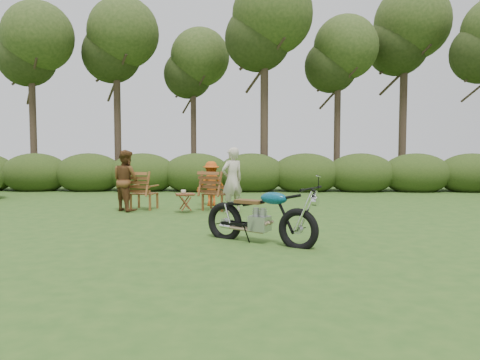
{
  "coord_description": "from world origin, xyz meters",
  "views": [
    {
      "loc": [
        -0.01,
        -8.1,
        1.6
      ],
      "look_at": [
        -0.24,
        1.88,
        0.9
      ],
      "focal_mm": 35.0,
      "sensor_mm": 36.0,
      "label": 1
    }
  ],
  "objects_px": {
    "adult_b": "(127,211)",
    "lawn_chair_left": "(144,209)",
    "lawn_chair_right": "(216,210)",
    "child": "(211,206)",
    "side_table": "(185,203)",
    "cup": "(183,192)",
    "adult_a": "(232,212)",
    "motorcycle": "(260,243)"
  },
  "relations": [
    {
      "from": "lawn_chair_right",
      "to": "adult_b",
      "type": "relative_size",
      "value": 0.65
    },
    {
      "from": "lawn_chair_left",
      "to": "side_table",
      "type": "height_order",
      "value": "lawn_chair_left"
    },
    {
      "from": "side_table",
      "to": "adult_b",
      "type": "bearing_deg",
      "value": 169.06
    },
    {
      "from": "adult_b",
      "to": "child",
      "type": "height_order",
      "value": "adult_b"
    },
    {
      "from": "lawn_chair_left",
      "to": "child",
      "type": "height_order",
      "value": "child"
    },
    {
      "from": "cup",
      "to": "lawn_chair_right",
      "type": "bearing_deg",
      "value": 33.89
    },
    {
      "from": "cup",
      "to": "child",
      "type": "xyz_separation_m",
      "value": [
        0.56,
        1.42,
        -0.52
      ]
    },
    {
      "from": "adult_b",
      "to": "lawn_chair_right",
      "type": "bearing_deg",
      "value": -132.75
    },
    {
      "from": "motorcycle",
      "to": "child",
      "type": "bearing_deg",
      "value": 135.86
    },
    {
      "from": "lawn_chair_left",
      "to": "side_table",
      "type": "bearing_deg",
      "value": 164.85
    },
    {
      "from": "lawn_chair_right",
      "to": "side_table",
      "type": "height_order",
      "value": "lawn_chair_right"
    },
    {
      "from": "motorcycle",
      "to": "lawn_chair_left",
      "type": "relative_size",
      "value": 2.05
    },
    {
      "from": "lawn_chair_left",
      "to": "adult_a",
      "type": "bearing_deg",
      "value": -179.67
    },
    {
      "from": "side_table",
      "to": "adult_b",
      "type": "height_order",
      "value": "adult_b"
    },
    {
      "from": "child",
      "to": "adult_b",
      "type": "bearing_deg",
      "value": 11.21
    },
    {
      "from": "lawn_chair_right",
      "to": "side_table",
      "type": "xyz_separation_m",
      "value": [
        -0.73,
        -0.5,
        0.24
      ]
    },
    {
      "from": "adult_a",
      "to": "side_table",
      "type": "bearing_deg",
      "value": -29.23
    },
    {
      "from": "motorcycle",
      "to": "child",
      "type": "height_order",
      "value": "child"
    },
    {
      "from": "lawn_chair_right",
      "to": "side_table",
      "type": "relative_size",
      "value": 2.12
    },
    {
      "from": "side_table",
      "to": "child",
      "type": "height_order",
      "value": "child"
    },
    {
      "from": "lawn_chair_left",
      "to": "adult_b",
      "type": "bearing_deg",
      "value": 53.25
    },
    {
      "from": "lawn_chair_left",
      "to": "lawn_chair_right",
      "type": "bearing_deg",
      "value": -170.66
    },
    {
      "from": "adult_b",
      "to": "child",
      "type": "distance_m",
      "value": 2.33
    },
    {
      "from": "motorcycle",
      "to": "adult_a",
      "type": "xyz_separation_m",
      "value": [
        -0.61,
        3.67,
        0.0
      ]
    },
    {
      "from": "lawn_chair_right",
      "to": "side_table",
      "type": "bearing_deg",
      "value": 57.16
    },
    {
      "from": "motorcycle",
      "to": "side_table",
      "type": "height_order",
      "value": "motorcycle"
    },
    {
      "from": "side_table",
      "to": "lawn_chair_left",
      "type": "bearing_deg",
      "value": 151.88
    },
    {
      "from": "lawn_chair_right",
      "to": "cup",
      "type": "bearing_deg",
      "value": 56.66
    },
    {
      "from": "adult_a",
      "to": "lawn_chair_right",
      "type": "bearing_deg",
      "value": -77.61
    },
    {
      "from": "lawn_chair_left",
      "to": "cup",
      "type": "bearing_deg",
      "value": 163.24
    },
    {
      "from": "lawn_chair_left",
      "to": "cup",
      "type": "xyz_separation_m",
      "value": [
        1.11,
        -0.63,
        0.52
      ]
    },
    {
      "from": "adult_b",
      "to": "lawn_chair_left",
      "type": "bearing_deg",
      "value": -97.56
    },
    {
      "from": "cup",
      "to": "adult_a",
      "type": "relative_size",
      "value": 0.08
    },
    {
      "from": "child",
      "to": "motorcycle",
      "type": "bearing_deg",
      "value": 86.88
    },
    {
      "from": "lawn_chair_right",
      "to": "side_table",
      "type": "distance_m",
      "value": 0.91
    },
    {
      "from": "lawn_chair_right",
      "to": "adult_a",
      "type": "distance_m",
      "value": 0.58
    },
    {
      "from": "motorcycle",
      "to": "adult_a",
      "type": "distance_m",
      "value": 3.72
    },
    {
      "from": "side_table",
      "to": "motorcycle",
      "type": "bearing_deg",
      "value": -63.83
    },
    {
      "from": "motorcycle",
      "to": "adult_a",
      "type": "height_order",
      "value": "adult_a"
    },
    {
      "from": "lawn_chair_right",
      "to": "child",
      "type": "xyz_separation_m",
      "value": [
        -0.21,
        0.9,
        0.0
      ]
    },
    {
      "from": "adult_a",
      "to": "child",
      "type": "height_order",
      "value": "adult_a"
    },
    {
      "from": "lawn_chair_left",
      "to": "side_table",
      "type": "xyz_separation_m",
      "value": [
        1.15,
        -0.62,
        0.24
      ]
    }
  ]
}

